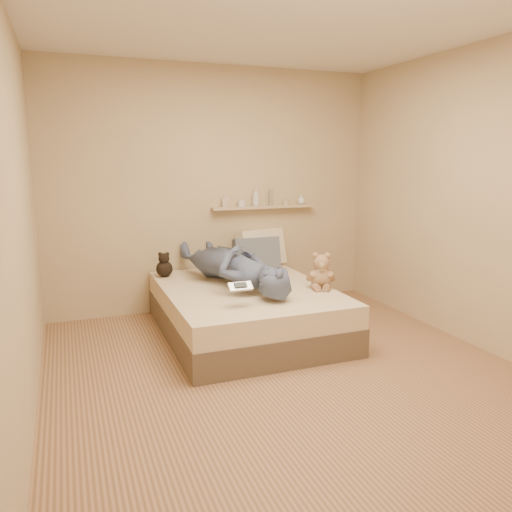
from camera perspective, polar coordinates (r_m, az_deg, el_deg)
name	(u,v)px	position (r m, az deg, el deg)	size (l,w,h in m)	color
room	(288,205)	(3.69, 3.65, 5.79)	(3.80, 3.80, 3.80)	#A17553
bed	(245,310)	(4.75, -1.22, -6.21)	(1.50, 1.90, 0.45)	brown
game_console	(240,286)	(4.03, -1.80, -3.49)	(0.20, 0.09, 0.07)	#ABACB2
teddy_bear	(321,274)	(4.65, 7.44, -2.00)	(0.27, 0.28, 0.34)	#A77F5B
dark_plush	(164,266)	(5.14, -10.44, -1.15)	(0.17, 0.17, 0.26)	black
pillow_cream	(261,248)	(5.57, 0.59, 0.92)	(0.55, 0.16, 0.40)	#F4E3C1
pillow_grey	(257,254)	(5.41, 0.07, 0.29)	(0.50, 0.14, 0.34)	#575B6A
person	(233,265)	(4.74, -2.65, -0.98)	(0.59, 1.63, 0.39)	#46536E
wall_shelf	(264,207)	(5.60, 0.88, 5.63)	(1.20, 0.12, 0.03)	tan
shelf_bottles	(263,199)	(5.59, 0.83, 6.51)	(1.01, 0.12, 0.20)	white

